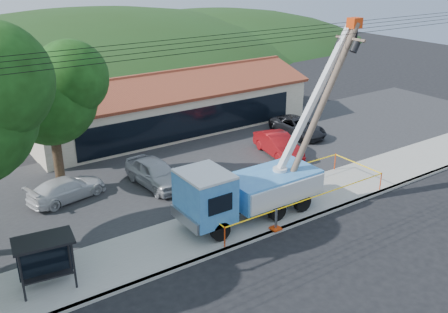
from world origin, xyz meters
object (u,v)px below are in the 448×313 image
(leaning_pole, at_px, (320,109))
(car_dark, at_px, (297,136))
(utility_truck, at_px, (247,187))
(car_silver, at_px, (156,187))
(bus_shelter, at_px, (44,251))
(car_red, at_px, (278,156))
(car_white, at_px, (68,201))

(leaning_pole, height_order, car_dark, leaning_pole)
(utility_truck, relative_size, leaning_pole, 1.12)
(car_silver, bearing_deg, leaning_pole, -50.24)
(bus_shelter, xyz_separation_m, car_silver, (8.28, 6.42, -1.82))
(car_red, xyz_separation_m, car_white, (-14.35, 1.50, 0.00))
(leaning_pole, height_order, car_silver, leaning_pole)
(utility_truck, bearing_deg, bus_shelter, -179.74)
(car_dark, bearing_deg, car_white, -176.16)
(car_silver, distance_m, car_red, 9.34)
(utility_truck, xyz_separation_m, car_silver, (-2.12, 6.37, -1.88))
(bus_shelter, xyz_separation_m, car_white, (3.27, 7.57, -1.82))
(car_red, xyz_separation_m, car_dark, (3.93, 2.33, 0.00))
(bus_shelter, bearing_deg, car_dark, 29.16)
(leaning_pole, height_order, bus_shelter, leaning_pole)
(utility_truck, distance_m, car_dark, 14.06)
(utility_truck, bearing_deg, car_dark, 36.84)
(bus_shelter, height_order, car_red, bus_shelter)
(utility_truck, relative_size, bus_shelter, 4.27)
(bus_shelter, xyz_separation_m, car_dark, (21.55, 8.40, -1.82))
(car_red, height_order, car_dark, car_red)
(utility_truck, bearing_deg, leaning_pole, -5.09)
(leaning_pole, distance_m, car_silver, 10.91)
(leaning_pole, xyz_separation_m, car_white, (-11.61, 7.92, -5.44))
(bus_shelter, xyz_separation_m, car_red, (17.62, 6.07, -1.82))
(car_silver, bearing_deg, car_red, -6.63)
(utility_truck, distance_m, car_red, 9.59)
(utility_truck, height_order, car_dark, utility_truck)
(bus_shelter, distance_m, car_white, 8.44)
(utility_truck, height_order, car_silver, utility_truck)
(utility_truck, distance_m, car_silver, 6.97)
(utility_truck, height_order, car_red, utility_truck)
(utility_truck, xyz_separation_m, car_dark, (11.15, 8.36, -1.88))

